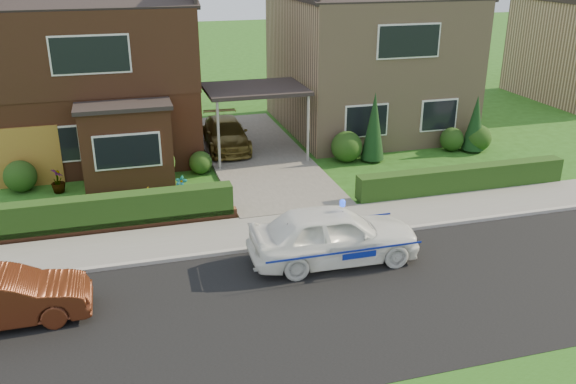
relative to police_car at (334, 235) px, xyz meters
name	(u,v)px	position (x,y,z in m)	size (l,w,h in m)	color
ground	(362,298)	(0.04, -1.92, -0.76)	(120.00, 120.00, 0.00)	#224D14
road	(362,298)	(0.04, -1.92, -0.76)	(60.00, 6.00, 0.02)	black
kerb	(321,240)	(0.04, 1.13, -0.70)	(60.00, 0.16, 0.12)	#9E9993
sidewalk	(309,225)	(0.04, 2.18, -0.71)	(60.00, 2.00, 0.10)	slate
driveway	(256,155)	(0.04, 9.08, -0.70)	(3.80, 12.00, 0.12)	#666059
house_left	(94,54)	(-5.74, 11.98, 3.05)	(7.50, 9.53, 7.25)	brown
house_right	(367,46)	(5.84, 12.07, 2.91)	(7.50, 8.06, 7.25)	tan
carport_link	(255,90)	(0.04, 9.03, 1.90)	(3.80, 3.00, 2.77)	black
garage_door	(27,157)	(-8.20, 8.04, 0.29)	(2.20, 0.10, 2.10)	olive
dwarf_wall	(105,228)	(-5.76, 3.38, -0.58)	(7.70, 0.25, 0.36)	brown
hedge_left	(106,231)	(-5.76, 3.53, -0.76)	(7.50, 0.55, 0.90)	#163812
hedge_right	(461,192)	(5.84, 3.43, -0.76)	(7.50, 0.55, 0.80)	#163812
shrub_left_far	(20,176)	(-8.46, 7.58, -0.22)	(1.08, 1.08, 1.08)	#163812
shrub_left_mid	(156,163)	(-3.96, 7.38, -0.10)	(1.32, 1.32, 1.32)	#163812
shrub_left_near	(201,163)	(-2.36, 7.68, -0.34)	(0.84, 0.84, 0.84)	#163812
shrub_right_near	(347,147)	(3.24, 7.48, -0.16)	(1.20, 1.20, 1.20)	#163812
shrub_right_mid	(452,139)	(7.84, 7.58, -0.28)	(0.96, 0.96, 0.96)	#163812
shrub_right_far	(478,138)	(8.84, 7.28, -0.22)	(1.08, 1.08, 1.08)	#163812
conifer_a	(374,128)	(4.24, 7.28, 0.54)	(0.90, 0.90, 2.60)	black
conifer_b	(475,125)	(8.64, 7.28, 0.34)	(0.90, 0.90, 2.20)	black
police_car	(334,235)	(0.00, 0.00, 0.00)	(4.08, 4.50, 1.68)	white
driveway_car	(226,134)	(-0.96, 10.12, -0.05)	(1.63, 4.01, 1.16)	brown
street_car	(3,299)	(-7.87, -0.72, -0.16)	(3.65, 1.27, 1.20)	#4E2010
potted_plant_a	(182,188)	(-3.31, 5.39, -0.38)	(0.40, 0.27, 0.76)	gray
potted_plant_b	(144,199)	(-4.56, 4.75, -0.37)	(0.42, 0.34, 0.77)	gray
potted_plant_c	(58,181)	(-7.24, 7.08, -0.35)	(0.46, 0.46, 0.82)	gray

